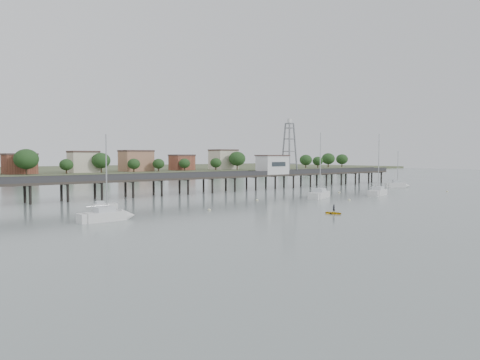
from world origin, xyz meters
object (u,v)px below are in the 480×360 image
object	(u,v)px
pier	(196,178)
sailboat_d	(379,192)
sailboat_c	(322,194)
white_tender	(104,206)
yellow_dinghy	(334,214)
sailboat_e	(399,185)
sailboat_a	(112,216)
lattice_tower	(289,149)

from	to	relation	value
pier	sailboat_d	size ratio (longest dim) A/B	10.04
sailboat_d	sailboat_c	xyz separation A→B (m)	(-15.09, 4.38, 0.00)
pier	white_tender	world-z (taller)	pier
white_tender	sailboat_c	bearing A→B (deg)	-2.78
yellow_dinghy	pier	bearing A→B (deg)	70.69
sailboat_e	yellow_dinghy	world-z (taller)	sailboat_e
sailboat_e	sailboat_a	distance (m)	93.43
white_tender	sailboat_a	bearing A→B (deg)	-101.31
sailboat_c	pier	bearing A→B (deg)	97.51
pier	yellow_dinghy	xyz separation A→B (m)	(-5.15, -46.77, -3.79)
lattice_tower	yellow_dinghy	xyz separation A→B (m)	(-36.65, -46.77, -11.10)
sailboat_e	pier	bearing A→B (deg)	-161.01
pier	sailboat_e	distance (m)	60.32
pier	lattice_tower	distance (m)	32.34
sailboat_c	sailboat_a	size ratio (longest dim) A/B	1.17
pier	lattice_tower	xyz separation A→B (m)	(31.50, 0.00, 7.31)
pier	yellow_dinghy	bearing A→B (deg)	-96.28
pier	sailboat_c	xyz separation A→B (m)	(15.65, -25.98, -3.16)
lattice_tower	sailboat_c	world-z (taller)	lattice_tower
pier	white_tender	xyz separation A→B (m)	(-30.55, -17.93, -3.32)
lattice_tower	sailboat_a	xyz separation A→B (m)	(-66.73, -32.00, -10.46)
sailboat_a	pier	bearing A→B (deg)	38.14
sailboat_d	sailboat_e	size ratio (longest dim) A/B	1.37
sailboat_a	lattice_tower	bearing A→B (deg)	21.51
sailboat_e	yellow_dinghy	bearing A→B (deg)	-118.70
pier	yellow_dinghy	world-z (taller)	pier
sailboat_a	white_tender	distance (m)	14.83
pier	sailboat_e	world-z (taller)	sailboat_e
sailboat_a	white_tender	xyz separation A→B (m)	(4.69, 14.07, -0.17)
sailboat_a	sailboat_c	bearing A→B (deg)	2.65
lattice_tower	sailboat_c	xyz separation A→B (m)	(-15.85, -25.98, -10.47)
sailboat_e	sailboat_a	size ratio (longest dim) A/B	0.85
pier	sailboat_c	size ratio (longest dim) A/B	10.05
sailboat_c	sailboat_d	bearing A→B (deg)	-39.76
white_tender	lattice_tower	bearing A→B (deg)	23.22
white_tender	yellow_dinghy	xyz separation A→B (m)	(25.40, -28.84, -0.48)
sailboat_d	white_tender	world-z (taller)	sailboat_d
sailboat_d	sailboat_a	distance (m)	65.99
sailboat_a	yellow_dinghy	size ratio (longest dim) A/B	4.76
lattice_tower	white_tender	bearing A→B (deg)	-163.88
sailboat_c	white_tender	world-z (taller)	sailboat_c
lattice_tower	sailboat_d	size ratio (longest dim) A/B	1.04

